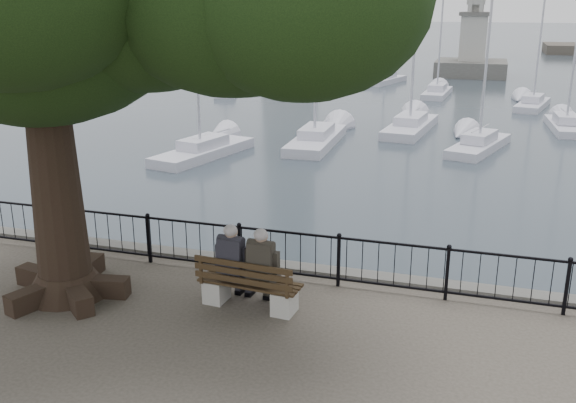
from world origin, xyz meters
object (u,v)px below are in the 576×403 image
at_px(person_right, 265,271).
at_px(bench, 249,290).
at_px(lion_monument, 472,50).
at_px(person_left, 235,266).

bearing_deg(person_right, bench, -162.78).
height_order(person_right, lion_monument, lion_monument).
bearing_deg(person_right, lion_monument, 87.60).
bearing_deg(lion_monument, person_right, -92.40).
distance_m(bench, person_left, 0.49).
relative_size(bench, person_left, 1.22).
distance_m(person_left, person_right, 0.57).
height_order(person_left, person_right, same).
relative_size(bench, lion_monument, 0.22).
relative_size(person_left, person_right, 1.00).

